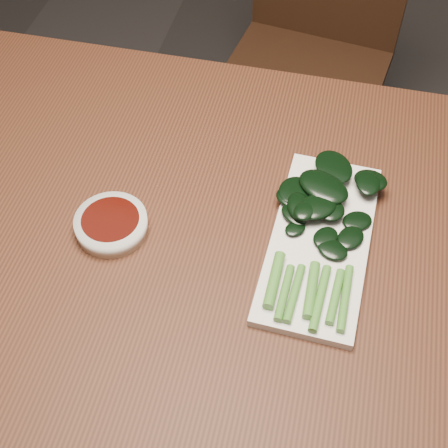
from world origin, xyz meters
TOP-DOWN VIEW (x-y plane):
  - ground at (0.00, 0.00)m, footprint 6.00×6.00m
  - table at (0.00, 0.00)m, footprint 1.40×0.80m
  - chair_far at (0.06, 0.86)m, footprint 0.46×0.46m
  - sauce_bowl at (-0.14, -0.03)m, footprint 0.11×0.11m
  - serving_plate at (0.16, 0.02)m, footprint 0.15×0.33m
  - gai_lan at (0.16, 0.05)m, footprint 0.17×0.33m

SIDE VIEW (x-z plane):
  - ground at x=0.00m, z-range 0.00..0.00m
  - chair_far at x=0.06m, z-range 0.04..0.93m
  - table at x=0.00m, z-range 0.30..1.05m
  - serving_plate at x=0.16m, z-range 0.75..0.76m
  - sauce_bowl at x=-0.14m, z-range 0.75..0.78m
  - gai_lan at x=0.16m, z-range 0.76..0.79m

